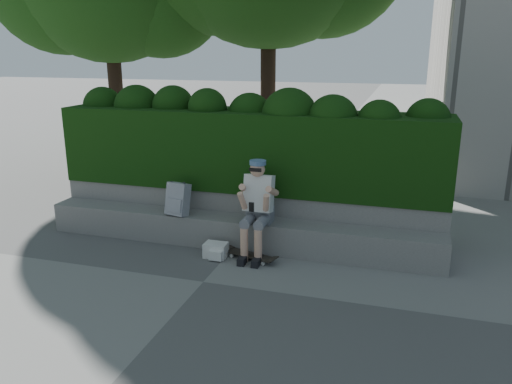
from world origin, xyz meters
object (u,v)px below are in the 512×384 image
(backpack_plaid, at_px, (178,199))
(person, at_px, (258,204))
(backpack_ground, at_px, (216,250))
(skateboard, at_px, (250,255))

(backpack_plaid, bearing_deg, person, 9.61)
(backpack_ground, bearing_deg, person, 27.37)
(skateboard, height_order, backpack_ground, backpack_ground)
(backpack_plaid, relative_size, backpack_ground, 1.52)
(person, bearing_deg, backpack_plaid, 176.33)
(skateboard, relative_size, backpack_plaid, 1.57)
(backpack_plaid, distance_m, backpack_ground, 1.01)
(skateboard, distance_m, backpack_ground, 0.50)
(backpack_ground, bearing_deg, skateboard, 6.59)
(person, distance_m, skateboard, 0.72)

